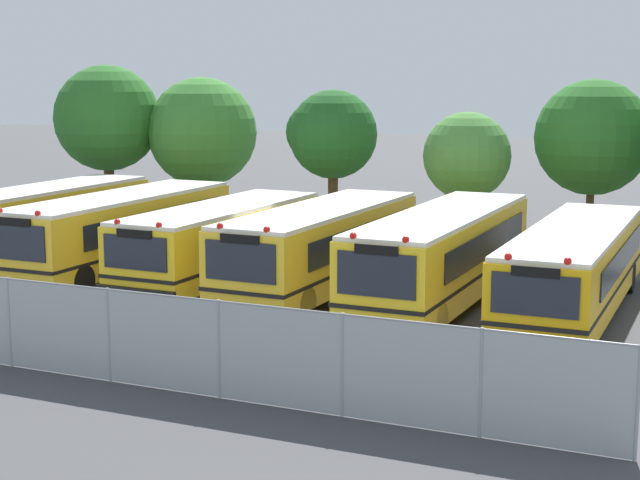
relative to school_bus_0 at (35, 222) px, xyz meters
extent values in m
plane|color=#424244|center=(9.25, -0.20, -1.45)|extent=(160.00, 160.00, 0.00)
cube|color=yellow|center=(0.00, 0.03, -0.02)|extent=(2.47, 10.55, 2.15)
cube|color=white|center=(0.00, 0.03, 1.11)|extent=(2.42, 10.34, 0.12)
cube|color=black|center=(1.20, 0.34, 0.32)|extent=(0.12, 8.21, 0.77)
cube|color=black|center=(-1.21, 0.31, 0.32)|extent=(0.12, 8.21, 0.77)
cube|color=black|center=(0.00, 0.03, -0.45)|extent=(2.50, 10.66, 0.10)
cylinder|color=black|center=(1.01, 3.50, -0.95)|extent=(0.29, 1.00, 1.00)
cylinder|color=black|center=(-1.08, 3.48, -0.95)|extent=(0.29, 1.00, 1.00)
cube|color=yellow|center=(3.77, -0.20, -0.03)|extent=(2.50, 10.01, 2.14)
cube|color=white|center=(3.77, -0.20, 1.11)|extent=(2.45, 9.81, 0.12)
cube|color=black|center=(3.77, -5.28, -0.92)|extent=(2.54, 0.16, 0.36)
cube|color=black|center=(3.77, -5.23, 0.36)|extent=(2.04, 0.06, 1.03)
cube|color=black|center=(5.04, 0.09, 0.32)|extent=(0.05, 7.80, 0.77)
cube|color=black|center=(2.50, 0.10, 0.32)|extent=(0.05, 7.80, 0.77)
cube|color=black|center=(3.77, -0.20, -0.45)|extent=(2.53, 10.11, 0.10)
sphere|color=red|center=(4.45, -5.06, 1.21)|extent=(0.18, 0.18, 0.18)
sphere|color=red|center=(3.08, -5.06, 1.21)|extent=(0.18, 0.18, 0.18)
cube|color=black|center=(3.77, -5.24, 0.95)|extent=(1.12, 0.08, 0.24)
cylinder|color=black|center=(4.87, -3.81, -0.95)|extent=(0.28, 1.00, 1.00)
cylinder|color=black|center=(2.66, -3.81, -0.95)|extent=(0.28, 1.00, 1.00)
cylinder|color=black|center=(4.88, 3.00, -0.95)|extent=(0.28, 1.00, 1.00)
cylinder|color=black|center=(2.67, 3.00, -0.95)|extent=(0.28, 1.00, 1.00)
cube|color=yellow|center=(7.49, -0.05, -0.11)|extent=(2.62, 9.28, 1.97)
cube|color=white|center=(7.49, -0.05, 0.93)|extent=(2.57, 9.09, 0.12)
cube|color=black|center=(7.44, -4.74, -0.92)|extent=(2.56, 0.19, 0.36)
cube|color=black|center=(7.44, -4.69, 0.24)|extent=(2.05, 0.09, 0.94)
cube|color=black|center=(8.77, 0.23, 0.20)|extent=(0.13, 7.21, 0.71)
cube|color=black|center=(6.23, 0.27, 0.20)|extent=(0.13, 7.21, 0.71)
cube|color=black|center=(7.49, -0.05, -0.51)|extent=(2.65, 9.37, 0.10)
sphere|color=red|center=(8.13, -4.53, 1.03)|extent=(0.18, 0.18, 0.18)
sphere|color=red|center=(6.75, -4.51, 1.03)|extent=(0.18, 0.18, 0.18)
cube|color=black|center=(7.44, -4.70, 0.77)|extent=(1.13, 0.09, 0.24)
cylinder|color=black|center=(8.57, -3.29, -0.95)|extent=(0.29, 1.00, 1.00)
cylinder|color=black|center=(6.34, -3.26, -0.95)|extent=(0.29, 1.00, 1.00)
cylinder|color=black|center=(8.64, 2.76, -0.95)|extent=(0.29, 1.00, 1.00)
cylinder|color=black|center=(6.42, 2.79, -0.95)|extent=(0.29, 1.00, 1.00)
cube|color=yellow|center=(11.08, -0.35, -0.03)|extent=(2.64, 9.73, 2.14)
cube|color=white|center=(11.08, -0.35, 1.11)|extent=(2.59, 9.54, 0.12)
cube|color=black|center=(10.99, -5.26, -0.92)|extent=(2.53, 0.20, 0.36)
cube|color=black|center=(10.99, -5.21, 0.36)|extent=(2.03, 0.09, 1.03)
cube|color=black|center=(12.34, -0.07, 0.32)|extent=(0.17, 7.56, 0.77)
cube|color=black|center=(9.83, -0.02, 0.32)|extent=(0.17, 7.56, 0.77)
cube|color=black|center=(11.08, -0.35, -0.45)|extent=(2.67, 9.83, 0.10)
sphere|color=red|center=(11.68, -5.05, 1.21)|extent=(0.18, 0.18, 0.18)
sphere|color=red|center=(10.32, -5.03, 1.21)|extent=(0.18, 0.18, 0.18)
cube|color=black|center=(10.99, -5.22, 0.95)|extent=(1.11, 0.10, 0.24)
cylinder|color=black|center=(12.11, -3.81, -0.95)|extent=(0.30, 1.00, 1.00)
cylinder|color=black|center=(9.92, -3.77, -0.95)|extent=(0.30, 1.00, 1.00)
cylinder|color=black|center=(12.23, 2.68, -0.95)|extent=(0.30, 1.00, 1.00)
cylinder|color=black|center=(10.03, 2.72, -0.95)|extent=(0.30, 1.00, 1.00)
cube|color=yellow|center=(14.82, -0.26, 0.00)|extent=(2.44, 10.52, 2.20)
cube|color=white|center=(14.82, -0.26, 1.16)|extent=(2.39, 10.31, 0.12)
cube|color=black|center=(14.81, -5.59, -0.92)|extent=(2.45, 0.17, 0.36)
cube|color=black|center=(14.81, -5.54, 0.40)|extent=(1.97, 0.07, 1.05)
cube|color=black|center=(16.05, 0.03, 0.35)|extent=(0.07, 8.20, 0.79)
cube|color=black|center=(13.60, 0.04, 0.35)|extent=(0.07, 8.20, 0.79)
cube|color=black|center=(14.82, -0.26, -0.44)|extent=(2.46, 10.62, 0.10)
sphere|color=red|center=(15.47, -5.37, 1.26)|extent=(0.18, 0.18, 0.18)
sphere|color=red|center=(14.15, -5.37, 1.26)|extent=(0.18, 0.18, 0.18)
cube|color=black|center=(14.81, -5.55, 1.00)|extent=(1.08, 0.08, 0.24)
cylinder|color=black|center=(15.87, -4.12, -0.95)|extent=(0.28, 1.00, 1.00)
cylinder|color=black|center=(13.75, -4.12, -0.95)|extent=(0.28, 1.00, 1.00)
cylinder|color=black|center=(15.90, 3.19, -0.95)|extent=(0.28, 1.00, 1.00)
cylinder|color=black|center=(13.77, 3.19, -0.95)|extent=(0.28, 1.00, 1.00)
cube|color=#EAA80C|center=(18.47, -0.03, -0.12)|extent=(2.46, 10.82, 1.96)
cube|color=white|center=(18.47, -0.03, 0.92)|extent=(2.41, 10.60, 0.12)
cube|color=black|center=(18.51, -5.50, -0.92)|extent=(2.43, 0.18, 0.36)
cube|color=black|center=(18.51, -5.45, 0.23)|extent=(1.95, 0.07, 0.94)
cube|color=black|center=(19.68, 0.28, 0.19)|extent=(0.10, 8.42, 0.70)
cube|color=black|center=(17.26, 0.26, 0.19)|extent=(0.10, 8.42, 0.70)
cube|color=black|center=(18.47, -0.03, -0.51)|extent=(2.48, 10.92, 0.10)
sphere|color=red|center=(19.17, -5.27, 1.02)|extent=(0.18, 0.18, 0.18)
sphere|color=red|center=(17.86, -5.28, 1.02)|extent=(0.18, 0.18, 0.18)
cube|color=black|center=(18.51, -5.46, 0.76)|extent=(1.07, 0.09, 0.24)
cylinder|color=black|center=(19.55, -4.02, -0.95)|extent=(0.29, 1.00, 1.00)
cylinder|color=black|center=(17.45, -4.03, -0.95)|extent=(0.29, 1.00, 1.00)
cylinder|color=black|center=(19.50, 3.58, -0.95)|extent=(0.29, 1.00, 1.00)
cylinder|color=black|center=(17.40, 3.57, -0.95)|extent=(0.29, 1.00, 1.00)
cylinder|color=#4C3823|center=(-2.92, 8.31, 0.04)|extent=(0.45, 0.45, 2.98)
sphere|color=#286623|center=(-2.92, 8.31, 3.24)|extent=(4.55, 4.55, 4.55)
sphere|color=#286623|center=(-3.00, 8.24, 3.01)|extent=(3.21, 3.21, 3.21)
cylinder|color=#4C3823|center=(0.88, 9.88, -0.28)|extent=(0.43, 0.43, 2.32)
sphere|color=#387A2D|center=(0.88, 9.88, 2.64)|extent=(4.71, 4.71, 4.71)
sphere|color=#387A2D|center=(0.45, 10.15, 2.42)|extent=(3.15, 3.15, 3.15)
cylinder|color=#4C3823|center=(7.86, 7.95, 0.04)|extent=(0.39, 0.39, 2.98)
sphere|color=#1E561E|center=(7.86, 7.95, 2.82)|extent=(3.41, 3.41, 3.41)
sphere|color=#1E561E|center=(7.12, 7.91, 2.89)|extent=(2.27, 2.27, 2.27)
cylinder|color=#4C3823|center=(13.12, 8.07, -0.25)|extent=(0.32, 0.32, 2.40)
sphere|color=#478438|center=(13.12, 8.07, 2.15)|extent=(3.20, 3.20, 3.20)
sphere|color=#478438|center=(12.89, 8.11, 2.63)|extent=(1.95, 1.95, 1.95)
cylinder|color=#4C3823|center=(17.29, 9.91, -0.10)|extent=(0.29, 0.29, 2.69)
sphere|color=#286623|center=(17.29, 9.91, 2.83)|extent=(4.21, 4.21, 4.21)
sphere|color=#286623|center=(17.66, 10.03, 3.13)|extent=(2.61, 2.61, 2.61)
cylinder|color=#9EA0A3|center=(7.78, -10.06, -0.42)|extent=(0.07, 0.07, 2.05)
cylinder|color=#9EA0A3|center=(10.48, -10.06, -0.42)|extent=(0.07, 0.07, 2.05)
cylinder|color=#9EA0A3|center=(13.17, -10.06, -0.42)|extent=(0.07, 0.07, 2.05)
cylinder|color=#9EA0A3|center=(15.86, -10.06, -0.42)|extent=(0.07, 0.07, 2.05)
cylinder|color=#9EA0A3|center=(18.55, -10.06, -0.42)|extent=(0.07, 0.07, 2.05)
cylinder|color=#9EA0A3|center=(21.24, -10.06, -0.42)|extent=(0.07, 0.07, 2.05)
cube|color=#ADB2B7|center=(9.13, -10.06, -0.42)|extent=(24.22, 0.02, 2.01)
cylinder|color=#9EA0A3|center=(9.13, -10.06, 0.57)|extent=(24.22, 0.04, 0.04)
camera|label=1|loc=(22.79, -26.56, 4.98)|focal=54.82mm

